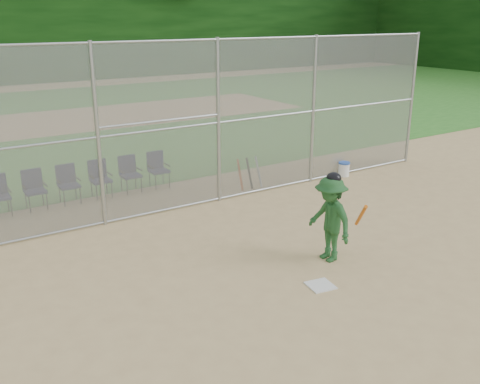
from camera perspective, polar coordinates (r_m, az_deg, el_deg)
ground at (r=9.36m, az=8.52°, el=-10.50°), size 100.00×100.00×0.00m
grass_strip at (r=25.08m, az=-19.85°, el=7.01°), size 100.00×100.00×0.00m
dirt_patch_far at (r=25.08m, az=-19.85°, el=7.01°), size 24.00×24.00×0.00m
backstop_fence at (r=12.60m, az=-6.26°, el=7.21°), size 16.09×0.09×4.00m
home_plate at (r=9.54m, az=8.58°, el=-9.83°), size 0.50×0.50×0.02m
batter_at_plate at (r=10.21m, az=9.58°, el=-2.79°), size 0.93×1.24×1.75m
water_cooler at (r=15.88m, az=11.03°, el=2.43°), size 0.33×0.33×0.42m
spare_bats at (r=14.48m, az=1.00°, el=2.03°), size 0.66×0.37×0.83m
chair_2 at (r=13.74m, az=-21.01°, el=0.16°), size 0.54×0.52×0.96m
chair_3 at (r=13.91m, az=-17.77°, el=0.74°), size 0.54×0.52×0.96m
chair_4 at (r=14.13m, az=-14.62°, el=1.29°), size 0.54×0.52×0.96m
chair_5 at (r=14.39m, az=-11.57°, el=1.83°), size 0.54×0.52×0.96m
chair_6 at (r=14.69m, az=-8.64°, el=2.33°), size 0.54×0.52×0.96m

